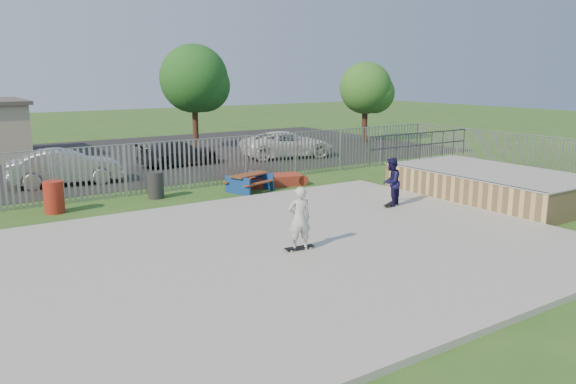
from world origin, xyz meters
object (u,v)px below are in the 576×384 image
trash_bin_red (54,197)px  car_dark (179,153)px  trash_bin_grey (156,185)px  tree_right (366,88)px  tree_mid (194,79)px  skater_white (299,219)px  car_silver (66,167)px  skater_navy (391,182)px  funbox (275,180)px  car_white (288,144)px  picnic_table (250,182)px

trash_bin_red → car_dark: (7.41, 6.85, 0.09)m
trash_bin_grey → tree_right: (18.19, 8.93, 3.11)m
tree_mid → skater_white: (-6.43, -20.35, -3.28)m
car_silver → skater_navy: skater_navy is taller
trash_bin_grey → skater_white: bearing=-85.8°
tree_right → trash_bin_grey: bearing=-153.9°
tree_mid → skater_navy: bearing=-93.3°
funbox → tree_right: (13.16, 9.34, 3.39)m
tree_mid → skater_white: 21.59m
car_dark → funbox: bearing=-173.7°
car_dark → car_white: size_ratio=0.82×
car_silver → car_white: (12.05, 1.28, -0.03)m
picnic_table → tree_mid: 13.73m
funbox → car_white: 7.91m
car_silver → tree_mid: size_ratio=0.71×
trash_bin_grey → car_dark: size_ratio=0.23×
funbox → tree_mid: size_ratio=0.37×
trash_bin_red → car_dark: bearing=42.8°
car_white → tree_right: 9.35m
skater_white → funbox: bearing=-102.1°
picnic_table → funbox: bearing=-0.3°
skater_white → tree_right: bearing=-118.7°
trash_bin_grey → skater_navy: size_ratio=0.59×
funbox → tree_right: bearing=48.1°
car_dark → tree_right: 14.94m
skater_navy → tree_mid: bearing=-119.9°
funbox → tree_right: size_ratio=0.44×
picnic_table → trash_bin_grey: bearing=148.3°
car_silver → tree_right: (20.40, 4.38, 2.84)m
trash_bin_red → skater_navy: (9.69, -5.99, 0.44)m
tree_right → funbox: bearing=-144.6°
trash_bin_red → car_silver: (1.47, 4.82, 0.22)m
tree_right → skater_white: (-17.57, -17.46, -2.62)m
trash_bin_grey → trash_bin_red: bearing=-175.7°
trash_bin_red → trash_bin_grey: (3.67, 0.27, -0.05)m
trash_bin_red → car_white: (13.52, 6.10, 0.19)m
tree_right → skater_white: size_ratio=3.22×
car_white → funbox: bearing=155.1°
car_dark → car_silver: bearing=104.6°
trash_bin_grey → tree_mid: (7.05, 11.81, 3.77)m
tree_mid → tree_right: (11.14, -2.88, -0.65)m
picnic_table → tree_mid: size_ratio=0.32×
picnic_table → funbox: 1.56m
tree_right → skater_white: tree_right is taller
skater_navy → skater_white: same height
funbox → car_dark: bearing=113.3°
funbox → car_silver: bearing=158.3°
car_silver → tree_right: bearing=-71.5°
funbox → car_white: (4.82, 6.25, 0.52)m
car_white → tree_right: bearing=-56.9°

